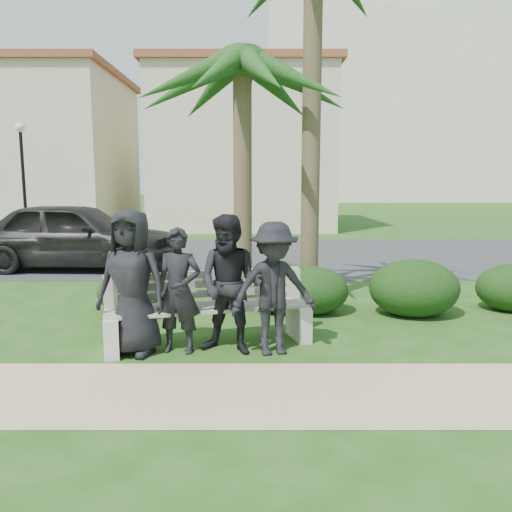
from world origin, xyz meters
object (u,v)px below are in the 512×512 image
object	(u,v)px
park_bench	(210,314)
car_a	(76,235)
man_b	(179,291)
man_c	(230,285)
man_d	(274,289)
palm_left	(242,64)
street_lamp	(22,160)
man_a	(132,283)

from	to	relation	value
park_bench	car_a	distance (m)	6.99
park_bench	man_b	xyz separation A→B (m)	(-0.36, -0.29, 0.37)
man_c	man_d	world-z (taller)	man_c
man_b	palm_left	xyz separation A→B (m)	(0.73, 2.65, 3.30)
street_lamp	car_a	distance (m)	7.96
street_lamp	man_a	size ratio (longest dim) A/B	2.37
street_lamp	palm_left	size ratio (longest dim) A/B	0.85
man_d	palm_left	size ratio (longest dim) A/B	0.33
car_a	man_d	bearing A→B (deg)	-140.21
man_b	man_c	size ratio (longest dim) A/B	0.91
street_lamp	man_d	world-z (taller)	street_lamp
man_b	car_a	distance (m)	7.04
man_d	car_a	size ratio (longest dim) A/B	0.34
man_c	palm_left	bearing A→B (deg)	105.37
man_c	park_bench	bearing A→B (deg)	149.97
man_c	palm_left	world-z (taller)	palm_left
park_bench	man_d	distance (m)	0.99
man_a	man_c	distance (m)	1.21
man_b	man_c	xyz separation A→B (m)	(0.65, -0.03, 0.08)
street_lamp	palm_left	xyz separation A→B (m)	(8.38, -9.91, 1.15)
street_lamp	man_a	xyz separation A→B (m)	(7.08, -12.62, -2.04)
man_a	man_b	size ratio (longest dim) A/B	1.15
palm_left	car_a	xyz separation A→B (m)	(-4.21, 3.47, -3.26)
man_a	car_a	world-z (taller)	man_a
park_bench	man_b	size ratio (longest dim) A/B	1.77
palm_left	man_c	bearing A→B (deg)	-91.81
park_bench	man_c	world-z (taller)	man_c
man_c	car_a	bearing A→B (deg)	141.04
man_a	park_bench	bearing A→B (deg)	33.92
park_bench	street_lamp	bearing A→B (deg)	108.25
man_d	car_a	distance (m)	7.74
man_a	man_b	xyz separation A→B (m)	(0.56, 0.06, -0.12)
man_a	man_d	world-z (taller)	man_a
park_bench	man_c	xyz separation A→B (m)	(0.29, -0.32, 0.45)
park_bench	palm_left	size ratio (longest dim) A/B	0.55
park_bench	man_a	bearing A→B (deg)	-174.24
park_bench	car_a	bearing A→B (deg)	108.46
park_bench	car_a	xyz separation A→B (m)	(-3.83, 5.83, 0.42)
man_d	man_b	bearing A→B (deg)	164.22
street_lamp	park_bench	distance (m)	14.87
park_bench	man_b	world-z (taller)	man_b
man_a	palm_left	size ratio (longest dim) A/B	0.36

